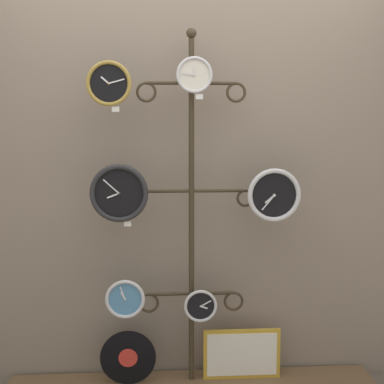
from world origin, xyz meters
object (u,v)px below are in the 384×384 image
(picture_frame, at_px, (242,354))
(clock_bottom_left, at_px, (125,299))
(clock_top_left, at_px, (109,83))
(clock_bottom_center, at_px, (201,306))
(clock_middle_left, at_px, (119,193))
(clock_middle_right, at_px, (274,195))
(clock_top_center, at_px, (194,75))
(vinyl_record, at_px, (128,358))
(display_stand, at_px, (191,268))

(picture_frame, bearing_deg, clock_bottom_left, -171.69)
(clock_top_left, relative_size, clock_bottom_center, 1.28)
(clock_middle_left, height_order, clock_middle_right, clock_middle_left)
(clock_top_left, distance_m, clock_top_center, 0.47)
(clock_top_center, relative_size, vinyl_record, 0.61)
(picture_frame, bearing_deg, clock_middle_right, -34.12)
(clock_bottom_left, relative_size, picture_frame, 0.49)
(display_stand, bearing_deg, clock_top_center, -83.11)
(clock_bottom_left, bearing_deg, display_stand, 16.09)
(vinyl_record, bearing_deg, clock_top_center, -6.28)
(picture_frame, bearing_deg, clock_top_center, -165.50)
(clock_top_center, xyz_separation_m, vinyl_record, (-0.39, 0.04, -1.64))
(clock_middle_right, height_order, picture_frame, clock_middle_right)
(clock_middle_left, xyz_separation_m, picture_frame, (0.71, 0.09, -1.00))
(clock_bottom_center, bearing_deg, clock_middle_left, 179.03)
(clock_top_center, bearing_deg, vinyl_record, 173.72)
(clock_middle_right, distance_m, vinyl_record, 1.28)
(vinyl_record, distance_m, picture_frame, 0.68)
(clock_bottom_left, bearing_deg, picture_frame, 8.31)
(display_stand, height_order, clock_top_left, display_stand)
(clock_top_left, height_order, clock_middle_left, clock_top_left)
(clock_top_center, distance_m, clock_middle_left, 0.77)
(clock_top_left, height_order, clock_middle_right, clock_top_left)
(clock_top_left, height_order, picture_frame, clock_top_left)
(display_stand, relative_size, clock_top_center, 10.58)
(clock_bottom_left, height_order, vinyl_record, clock_bottom_left)
(clock_middle_right, xyz_separation_m, vinyl_record, (-0.84, 0.07, -0.97))
(clock_middle_right, height_order, clock_bottom_center, clock_middle_right)
(clock_middle_left, xyz_separation_m, vinyl_record, (0.03, 0.06, -0.99))
(clock_top_center, height_order, clock_middle_left, clock_top_center)
(clock_middle_left, bearing_deg, clock_bottom_center, -0.97)
(display_stand, height_order, clock_middle_right, display_stand)
(clock_top_left, xyz_separation_m, clock_top_center, (0.46, 0.02, 0.05))
(clock_middle_left, height_order, picture_frame, clock_middle_left)
(picture_frame, bearing_deg, clock_bottom_center, -159.52)
(vinyl_record, bearing_deg, display_stand, 6.59)
(clock_middle_left, distance_m, clock_bottom_left, 0.61)
(clock_top_left, relative_size, clock_middle_left, 0.75)
(clock_middle_right, bearing_deg, display_stand, 165.88)
(clock_top_left, xyz_separation_m, clock_bottom_center, (0.50, -0.00, -1.26))
(vinyl_record, bearing_deg, clock_bottom_center, -8.52)
(clock_top_center, relative_size, picture_frame, 0.43)
(clock_top_left, height_order, clock_bottom_center, clock_top_left)
(clock_bottom_center, bearing_deg, vinyl_record, 171.48)
(clock_top_left, distance_m, vinyl_record, 1.59)
(clock_middle_right, distance_m, clock_bottom_left, 1.03)
(clock_middle_left, distance_m, picture_frame, 1.23)
(display_stand, height_order, picture_frame, display_stand)
(clock_bottom_center, distance_m, picture_frame, 0.44)
(clock_bottom_center, xyz_separation_m, vinyl_record, (-0.42, 0.06, -0.33))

